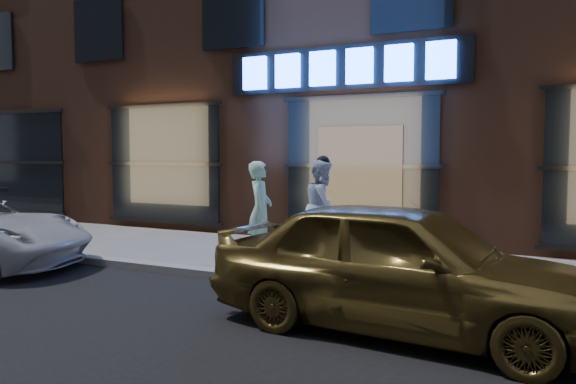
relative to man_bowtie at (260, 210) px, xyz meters
name	(u,v)px	position (x,y,z in m)	size (l,w,h in m)	color
ground	(268,284)	(1.06, -1.68, -0.86)	(90.00, 90.00, 0.00)	slate
curb	(268,280)	(1.06, -1.68, -0.80)	(60.00, 0.25, 0.12)	gray
storefront_building	(411,28)	(1.06, 6.31, 4.29)	(30.20, 8.28, 10.30)	#54301E
man_bowtie	(260,210)	(0.00, 0.00, 0.00)	(0.63, 0.41, 1.72)	#B6EFCF
man_cap	(323,206)	(0.77, 1.03, 0.01)	(0.85, 0.66, 1.74)	silver
gold_sedan	(402,266)	(3.31, -2.93, -0.16)	(1.64, 4.09, 1.39)	brown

